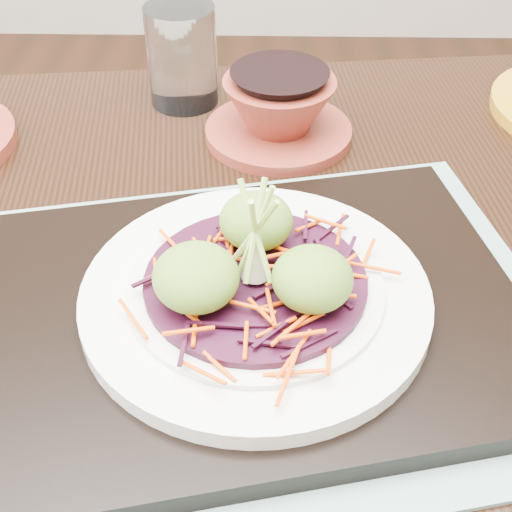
{
  "coord_description": "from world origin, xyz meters",
  "views": [
    {
      "loc": [
        0.1,
        -0.44,
        1.06
      ],
      "look_at": [
        0.09,
        -0.06,
        0.73
      ],
      "focal_mm": 50.0,
      "sensor_mm": 36.0,
      "label": 1
    }
  ],
  "objects_px": {
    "dining_table": "(275,348)",
    "water_glass": "(182,56)",
    "white_plate": "(255,294)",
    "terracotta_bowl_set": "(279,112)",
    "serving_tray": "(255,311)"
  },
  "relations": [
    {
      "from": "dining_table",
      "to": "serving_tray",
      "type": "relative_size",
      "value": 3.1
    },
    {
      "from": "white_plate",
      "to": "water_glass",
      "type": "height_order",
      "value": "water_glass"
    },
    {
      "from": "white_plate",
      "to": "serving_tray",
      "type": "bearing_deg",
      "value": -90.0
    },
    {
      "from": "dining_table",
      "to": "water_glass",
      "type": "xyz_separation_m",
      "value": [
        -0.1,
        0.27,
        0.14
      ]
    },
    {
      "from": "dining_table",
      "to": "terracotta_bowl_set",
      "type": "height_order",
      "value": "terracotta_bowl_set"
    },
    {
      "from": "water_glass",
      "to": "dining_table",
      "type": "bearing_deg",
      "value": -70.15
    },
    {
      "from": "dining_table",
      "to": "water_glass",
      "type": "distance_m",
      "value": 0.32
    },
    {
      "from": "dining_table",
      "to": "terracotta_bowl_set",
      "type": "relative_size",
      "value": 7.89
    },
    {
      "from": "water_glass",
      "to": "terracotta_bowl_set",
      "type": "xyz_separation_m",
      "value": [
        0.1,
        -0.07,
        -0.02
      ]
    },
    {
      "from": "water_glass",
      "to": "terracotta_bowl_set",
      "type": "bearing_deg",
      "value": -35.64
    },
    {
      "from": "white_plate",
      "to": "terracotta_bowl_set",
      "type": "relative_size",
      "value": 1.65
    },
    {
      "from": "serving_tray",
      "to": "water_glass",
      "type": "xyz_separation_m",
      "value": [
        -0.08,
        0.33,
        0.04
      ]
    },
    {
      "from": "serving_tray",
      "to": "dining_table",
      "type": "bearing_deg",
      "value": 62.0
    },
    {
      "from": "serving_tray",
      "to": "water_glass",
      "type": "relative_size",
      "value": 3.65
    },
    {
      "from": "serving_tray",
      "to": "white_plate",
      "type": "relative_size",
      "value": 1.54
    }
  ]
}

